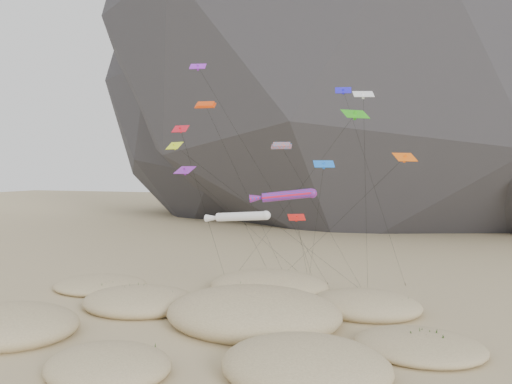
# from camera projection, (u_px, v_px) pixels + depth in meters

# --- Properties ---
(ground) EXTENTS (500.00, 500.00, 0.00)m
(ground) POSITION_uv_depth(u_px,v_px,m) (214.00, 337.00, 45.19)
(ground) COLOR #CCB789
(ground) RESTS_ON ground
(dunes) EXTENTS (50.24, 37.55, 4.54)m
(dunes) POSITION_uv_depth(u_px,v_px,m) (221.00, 313.00, 49.97)
(dunes) COLOR #CCB789
(dunes) RESTS_ON ground
(dune_grass) EXTENTS (43.27, 29.96, 1.56)m
(dune_grass) POSITION_uv_depth(u_px,v_px,m) (209.00, 316.00, 48.57)
(dune_grass) COLOR black
(dune_grass) RESTS_ON ground
(kite_stakes) EXTENTS (24.39, 7.03, 0.30)m
(kite_stakes) POSITION_uv_depth(u_px,v_px,m) (304.00, 281.00, 67.10)
(kite_stakes) COLOR #3F2D1E
(kite_stakes) RESTS_ON ground
(rainbow_tube_kite) EXTENTS (6.94, 18.32, 13.23)m
(rainbow_tube_kite) POSITION_uv_depth(u_px,v_px,m) (285.00, 196.00, 51.99)
(rainbow_tube_kite) COLOR red
(rainbow_tube_kite) RESTS_ON ground
(white_tube_kite) EXTENTS (7.53, 19.31, 11.00)m
(white_tube_kite) POSITION_uv_depth(u_px,v_px,m) (239.00, 217.00, 51.93)
(white_tube_kite) COLOR silver
(white_tube_kite) RESTS_ON ground
(orange_parafoil) EXTENTS (8.12, 12.83, 23.57)m
(orange_parafoil) POSITION_uv_depth(u_px,v_px,m) (207.00, 107.00, 61.21)
(orange_parafoil) COLOR red
(orange_parafoil) RESTS_ON ground
(multi_parafoil) EXTENTS (9.28, 10.09, 18.36)m
(multi_parafoil) POSITION_uv_depth(u_px,v_px,m) (282.00, 147.00, 57.34)
(multi_parafoil) COLOR #FB461A
(multi_parafoil) RESTS_ON ground
(delta_kites) EXTENTS (29.38, 20.96, 26.79)m
(delta_kites) POSITION_uv_depth(u_px,v_px,m) (286.00, 142.00, 53.89)
(delta_kites) COLOR purple
(delta_kites) RESTS_ON ground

